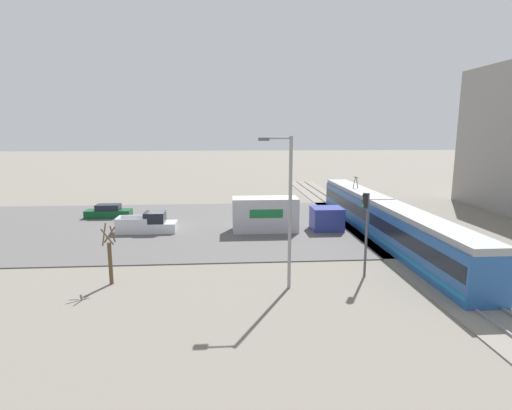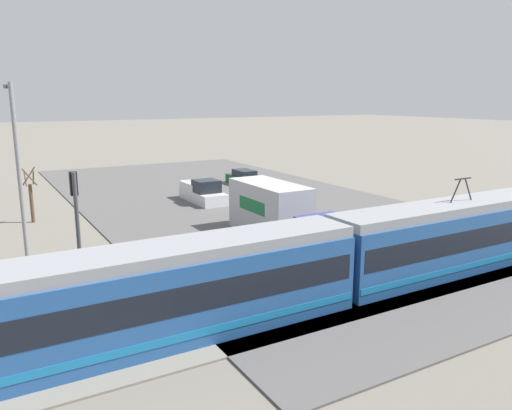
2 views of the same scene
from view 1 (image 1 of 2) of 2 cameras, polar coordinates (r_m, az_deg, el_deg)
The scene contains 10 objects.
ground_plane at distance 40.58m, azimuth -13.29°, elevation -3.00°, with size 320.00×320.00×0.00m, color slate.
road_surface at distance 40.57m, azimuth -13.30°, elevation -2.95°, with size 23.61×51.69×0.08m.
rail_bed at distance 42.25m, azimuth 14.63°, elevation -2.47°, with size 68.48×4.40×0.22m.
light_rail_tram at distance 36.76m, azimuth 17.52°, elevation -1.89°, with size 29.74×2.54×4.47m.
box_truck at distance 37.35m, azimuth 3.46°, elevation -1.48°, with size 2.57×10.30×3.15m.
pickup_truck at distance 38.26m, azimuth -15.14°, elevation -2.69°, with size 2.01×5.38×1.87m.
sedan_car_0 at distance 46.05m, azimuth -20.32°, elevation -0.94°, with size 1.74×4.77×1.43m.
traffic_light_pole at distance 26.16m, azimuth 15.42°, elevation -2.55°, with size 0.28×0.47×5.47m.
street_tree at distance 26.04m, azimuth -20.14°, elevation -7.01°, with size 0.91×0.76×3.77m.
street_lamp_near_crossing at distance 23.11m, azimuth 4.45°, elevation 0.19°, with size 0.36×1.95×9.00m.
Camera 1 is at (38.97, 6.55, 9.24)m, focal length 28.00 mm.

